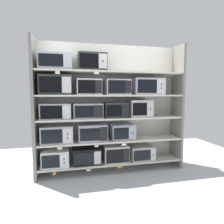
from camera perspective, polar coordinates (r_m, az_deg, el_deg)
The scene contains 34 objects.
ground at distance 2.92m, azimuth 4.71°, elevation -24.76°, with size 6.64×6.00×0.02m, color #B2B7BC.
back_panel at distance 3.73m, azimuth -0.78°, elevation 1.51°, with size 2.84×0.04×2.41m, color beige.
upright_left at distance 3.47m, azimuth -22.33°, elevation 0.81°, with size 0.05×0.43×2.41m, color gray.
upright_right at distance 4.02m, azimuth 19.16°, elevation 1.49°, with size 0.05×0.43×2.41m, color gray.
shelf_0 at distance 3.72m, azimuth 0.00°, elevation -14.81°, with size 2.64×0.43×0.03m, color beige.
microwave_0 at distance 3.60m, azimuth -16.65°, elevation -13.11°, with size 0.46×0.40×0.28m.
microwave_1 at distance 3.60m, azimuth -7.72°, elevation -12.89°, with size 0.50×0.36×0.29m.
microwave_2 at distance 3.67m, azimuth 0.95°, elevation -12.24°, with size 0.46×0.41×0.31m.
microwave_3 at distance 3.83m, azimuth 8.74°, elevation -11.93°, with size 0.46×0.40×0.27m.
price_tag_0 at distance 3.47m, azimuth -17.05°, elevation -17.37°, with size 0.06×0.00×0.05m, color orange.
price_tag_1 at distance 3.47m, azimuth -7.07°, elevation -17.07°, with size 0.08×0.00×0.03m, color beige.
price_tag_2 at distance 3.56m, azimuth 2.40°, elevation -16.40°, with size 0.09×0.00×0.03m, color orange.
shelf_1 at distance 3.60m, azimuth 0.00°, elevation -8.51°, with size 2.64×0.43×0.03m, color beige.
microwave_4 at distance 3.48m, azimuth -16.21°, elevation -6.45°, with size 0.54×0.39×0.30m.
microwave_5 at distance 3.50m, azimuth -5.97°, elevation -6.14°, with size 0.51×0.39×0.31m.
microwave_6 at distance 3.61m, azimuth 3.13°, elevation -5.93°, with size 0.44×0.36×0.28m.
price_tag_3 at distance 3.32m, azimuth -15.50°, elevation -10.56°, with size 0.08×0.00×0.03m, color beige.
price_tag_4 at distance 3.34m, azimuth -4.71°, elevation -10.25°, with size 0.07×0.00×0.03m, color white.
price_tag_5 at distance 3.44m, azimuth 3.63°, elevation -9.83°, with size 0.08×0.00×0.04m, color white.
shelf_2 at distance 3.52m, azimuth 0.00°, elevation -1.86°, with size 2.64×0.43×0.03m, color beige.
microwave_7 at distance 3.42m, azimuth -16.60°, elevation 0.21°, with size 0.51×0.34×0.27m.
microwave_8 at distance 3.43m, azimuth -7.30°, elevation 0.39°, with size 0.51×0.40×0.27m.
microwave_9 at distance 3.51m, azimuth 1.08°, elevation 0.65°, with size 0.43×0.34×0.28m.
microwave_10 at distance 3.65m, azimuth 8.26°, elevation 1.09°, with size 0.42×0.39×0.32m.
shelf_3 at distance 3.49m, azimuth 0.00°, elevation 4.99°, with size 2.64×0.43×0.03m, color beige.
microwave_11 at distance 3.42m, azimuth -16.63°, elevation 7.77°, with size 0.53×0.38×0.33m.
microwave_12 at distance 3.42m, azimuth -7.06°, elevation 7.49°, with size 0.43×0.38×0.27m.
microwave_13 at distance 3.51m, azimuth 1.51°, elevation 7.50°, with size 0.45×0.42×0.28m.
microwave_14 at distance 3.70m, azimuth 10.52°, elevation 7.52°, with size 0.57×0.44×0.31m.
shelf_4 at distance 3.51m, azimuth 0.00°, elevation 11.85°, with size 2.64×0.43×0.03m, color beige.
microwave_15 at distance 3.46m, azimuth -16.69°, elevation 14.34°, with size 0.55×0.34×0.28m.
microwave_16 at distance 3.47m, azimuth -6.06°, elevation 14.70°, with size 0.50×0.37×0.31m.
price_tag_6 at distance 3.21m, azimuth -16.14°, elevation 11.44°, with size 0.07×0.00×0.05m, color beige.
price_tag_7 at distance 3.24m, azimuth -4.69°, elevation 11.67°, with size 0.08×0.00×0.04m, color beige.
Camera 1 is at (-0.76, -3.41, 1.46)m, focal length 30.23 mm.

